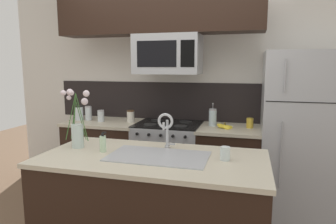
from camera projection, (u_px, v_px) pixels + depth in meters
rear_partition at (199, 90)px, 3.77m from camera, size 5.20×0.10×2.60m
splash_band at (175, 101)px, 3.82m from camera, size 3.23×0.01×0.48m
back_counter_left at (106, 156)px, 3.83m from camera, size 0.93×0.65×0.91m
back_counter_right at (229, 166)px, 3.43m from camera, size 0.70×0.65×0.91m
stove_range at (168, 161)px, 3.62m from camera, size 0.76×0.64×0.93m
microwave at (168, 54)px, 3.40m from camera, size 0.74×0.40×0.44m
upper_cabinet_band at (157, 7)px, 3.33m from camera, size 2.33×0.34×0.60m
refrigerator at (305, 135)px, 3.18m from camera, size 0.89×0.74×1.75m
storage_jar_tall at (79, 113)px, 3.82m from camera, size 0.10×0.10×0.19m
storage_jar_medium at (88, 113)px, 3.83m from camera, size 0.08×0.08×0.18m
storage_jar_short at (101, 116)px, 3.73m from camera, size 0.08×0.08×0.14m
storage_jar_squat at (131, 116)px, 3.69m from camera, size 0.09×0.09×0.15m
banana_bunch at (225, 127)px, 3.32m from camera, size 0.19×0.15×0.08m
french_press at (213, 117)px, 3.46m from camera, size 0.09×0.09×0.27m
coffee_tin at (250, 123)px, 3.35m from camera, size 0.08×0.08×0.11m
island_counter at (153, 211)px, 2.37m from camera, size 1.74×0.86×0.91m
kitchen_sink at (158, 165)px, 2.30m from camera, size 0.76×0.44×0.16m
sink_faucet at (166, 126)px, 2.47m from camera, size 0.14×0.14×0.31m
dish_soap_bottle at (103, 143)px, 2.41m from camera, size 0.06×0.05×0.16m
drinking_glass at (225, 154)px, 2.20m from camera, size 0.07×0.07×0.10m
flower_vase at (77, 127)px, 2.53m from camera, size 0.25×0.11×0.50m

